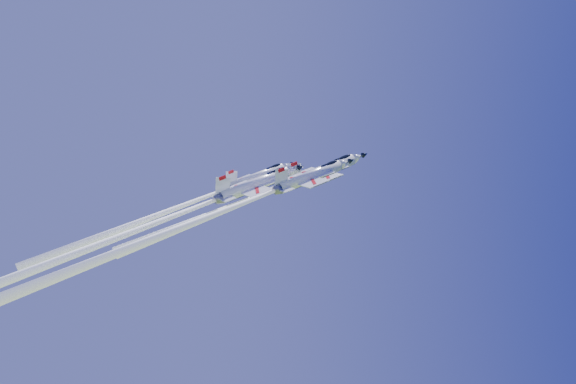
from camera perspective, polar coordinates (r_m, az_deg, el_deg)
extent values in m
cylinder|color=white|center=(121.50, 3.15, 1.89)|extent=(6.79, 7.82, 13.42)
cone|color=white|center=(125.56, 6.19, 3.08)|extent=(3.43, 3.39, 3.69)
cone|color=black|center=(126.56, 6.87, 3.34)|extent=(1.73, 1.71, 1.85)
cone|color=slate|center=(118.13, 0.17, 0.71)|extent=(3.05, 2.89, 2.60)
ellipsoid|color=black|center=(123.87, 5.07, 3.02)|extent=(3.70, 2.26, 2.65)
cube|color=black|center=(122.94, 4.40, 2.89)|extent=(1.30, 0.58, 0.86)
cube|color=white|center=(120.93, 2.64, 1.55)|extent=(7.70, 10.99, 5.15)
cube|color=white|center=(124.02, 3.81, 2.26)|extent=(3.80, 2.13, 2.00)
cube|color=white|center=(121.65, 4.55, 2.10)|extent=(3.80, 2.13, 2.00)
cube|color=white|center=(118.63, 0.62, 0.83)|extent=(4.06, 6.02, 2.77)
cube|color=white|center=(118.26, 0.56, 1.74)|extent=(3.53, 2.06, 4.13)
cube|color=red|center=(118.01, 0.53, 2.50)|extent=(1.48, 0.71, 1.16)
cube|color=black|center=(121.79, 3.25, 1.42)|extent=(10.46, 2.96, 4.90)
sphere|color=white|center=(118.01, 0.05, 0.67)|extent=(1.19, 1.16, 1.21)
cone|color=white|center=(111.98, -7.15, -2.18)|extent=(12.66, 15.61, 30.72)
cylinder|color=white|center=(122.37, -2.80, 1.30)|extent=(5.71, 6.57, 11.28)
cone|color=white|center=(125.15, -0.10, 2.33)|extent=(2.88, 2.85, 3.10)
cone|color=black|center=(125.84, 0.51, 2.56)|extent=(1.45, 1.43, 1.56)
cone|color=slate|center=(120.09, -5.39, 0.31)|extent=(2.56, 2.43, 2.18)
ellipsoid|color=black|center=(123.97, -1.11, 2.26)|extent=(3.11, 1.90, 2.23)
cube|color=black|center=(123.31, -1.70, 2.15)|extent=(1.09, 0.49, 0.73)
cube|color=white|center=(121.99, -3.24, 1.01)|extent=(6.47, 9.23, 4.33)
cube|color=white|center=(124.34, -2.14, 1.62)|extent=(3.19, 1.79, 1.68)
cube|color=white|center=(122.23, -1.63, 1.48)|extent=(3.19, 1.79, 1.68)
cube|color=white|center=(120.43, -4.99, 0.41)|extent=(3.41, 5.06, 2.33)
cube|color=white|center=(120.12, -5.06, 1.16)|extent=(2.97, 1.73, 3.47)
cube|color=red|center=(119.90, -5.10, 1.79)|extent=(1.25, 0.60, 0.97)
cube|color=black|center=(122.60, -2.70, 0.91)|extent=(8.79, 2.49, 4.12)
sphere|color=white|center=(120.01, -5.49, 0.27)|extent=(1.00, 0.98, 1.02)
cone|color=white|center=(114.99, -13.88, -2.93)|extent=(13.69, 17.13, 34.62)
cylinder|color=white|center=(111.45, 1.98, 1.38)|extent=(6.11, 7.03, 12.07)
cone|color=white|center=(114.96, 5.00, 2.56)|extent=(3.08, 3.05, 3.32)
cone|color=black|center=(115.82, 5.68, 2.83)|extent=(1.55, 1.53, 1.67)
cone|color=slate|center=(108.55, -0.96, 0.21)|extent=(2.74, 2.60, 2.34)
ellipsoid|color=black|center=(113.49, 3.89, 2.50)|extent=(3.33, 2.03, 2.38)
cube|color=black|center=(112.67, 3.22, 2.37)|extent=(1.16, 0.52, 0.78)
cube|color=white|center=(110.96, 1.49, 1.04)|extent=(6.93, 9.88, 4.63)
cube|color=white|center=(113.68, 2.66, 1.75)|extent=(3.42, 1.91, 1.80)
cube|color=white|center=(111.53, 3.36, 1.59)|extent=(3.42, 1.91, 1.80)
cube|color=white|center=(108.98, -0.51, 0.33)|extent=(3.65, 5.41, 2.49)
cube|color=white|center=(108.63, -0.58, 1.22)|extent=(3.18, 1.86, 3.71)
cube|color=red|center=(108.39, -0.61, 1.96)|extent=(1.33, 0.64, 1.04)
cube|color=black|center=(111.72, 2.09, 0.92)|extent=(9.41, 2.66, 4.41)
sphere|color=white|center=(108.44, -1.08, 0.17)|extent=(1.07, 1.05, 1.09)
cone|color=white|center=(101.31, -12.38, -4.28)|extent=(16.38, 20.61, 42.06)
cylinder|color=white|center=(114.07, -2.95, 0.65)|extent=(6.69, 7.70, 13.22)
cone|color=white|center=(117.33, 0.43, 1.96)|extent=(3.38, 3.34, 3.64)
cone|color=black|center=(118.15, 1.19, 2.25)|extent=(1.70, 1.68, 1.83)
cone|color=slate|center=(111.48, -6.22, -0.61)|extent=(3.00, 2.85, 2.56)
ellipsoid|color=black|center=(115.92, -0.83, 1.87)|extent=(3.65, 2.22, 2.61)
cube|color=black|center=(115.15, -1.57, 1.73)|extent=(1.28, 0.57, 0.85)
cube|color=white|center=(113.64, -3.50, 0.29)|extent=(7.59, 10.83, 5.08)
cube|color=white|center=(116.37, -2.12, 1.07)|extent=(3.75, 2.10, 1.97)
cube|color=white|center=(113.90, -1.48, 0.88)|extent=(3.75, 2.10, 1.97)
cube|color=white|center=(111.86, -5.72, -0.48)|extent=(4.00, 5.93, 2.73)
cube|color=white|center=(111.48, -5.81, 0.47)|extent=(3.48, 2.03, 4.07)
cube|color=red|center=(111.20, -5.86, 1.25)|extent=(1.46, 0.70, 1.14)
cube|color=black|center=(114.35, -2.82, 0.17)|extent=(10.30, 2.92, 4.83)
sphere|color=white|center=(111.39, -6.35, -0.66)|extent=(1.17, 1.15, 1.20)
cone|color=white|center=(105.77, -20.59, -6.06)|extent=(20.20, 25.55, 52.59)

